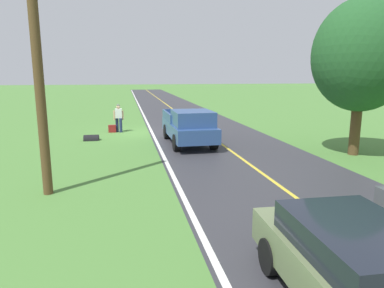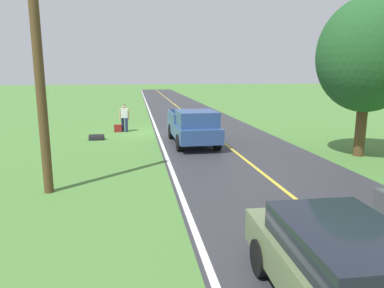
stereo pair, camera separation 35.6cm
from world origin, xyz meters
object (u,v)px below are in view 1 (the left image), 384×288
sedan_ahead_same_lane (362,272)px  utility_pole_roadside (36,47)px  hitchhiker_walking (119,116)px  suitcase_carried (112,129)px  tree_far_side_near (362,56)px  pickup_truck_passing (189,126)px

sedan_ahead_same_lane → utility_pole_roadside: size_ratio=0.52×
hitchhiker_walking → suitcase_carried: 0.86m
hitchhiker_walking → sedan_ahead_same_lane: bearing=101.6°
hitchhiker_walking → utility_pole_roadside: bearing=80.1°
tree_far_side_near → suitcase_carried: bearing=-37.2°
hitchhiker_walking → pickup_truck_passing: size_ratio=0.32×
pickup_truck_passing → tree_far_side_near: (-6.84, 3.63, 3.37)m
utility_pole_roadside → suitcase_carried: bearing=-97.9°
pickup_truck_passing → sedan_ahead_same_lane: bearing=90.4°
hitchhiker_walking → tree_far_side_near: 13.77m
tree_far_side_near → pickup_truck_passing: bearing=-28.0°
hitchhiker_walking → suitcase_carried: bearing=12.4°
suitcase_carried → utility_pole_roadside: 12.04m
hitchhiker_walking → pickup_truck_passing: (-3.60, 4.70, -0.01)m
suitcase_carried → tree_far_side_near: 14.23m
sedan_ahead_same_lane → utility_pole_roadside: 9.48m
suitcase_carried → tree_far_side_near: tree_far_side_near is taller
pickup_truck_passing → suitcase_carried: bearing=-49.0°
hitchhiker_walking → utility_pole_roadside: (1.97, 11.31, 3.34)m
utility_pole_roadside → tree_far_side_near: bearing=-166.5°
suitcase_carried → sedan_ahead_same_lane: bearing=11.4°
suitcase_carried → tree_far_side_near: size_ratio=0.07×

